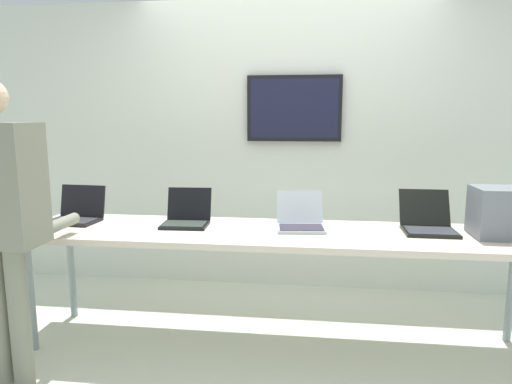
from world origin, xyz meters
The scene contains 9 objects.
ground centered at (0.00, 0.00, -0.02)m, with size 8.00×8.00×0.04m, color beige.
back_wall centered at (0.00, 1.13, 1.25)m, with size 8.00×0.11×2.48m.
workbench centered at (0.00, 0.00, 0.73)m, with size 3.32×0.70×0.78m.
equipment_box centered at (1.41, 0.03, 0.93)m, with size 0.41×0.29×0.30m.
laptop_station_0 centered at (-1.41, 0.11, 0.84)m, with size 0.36×0.31×0.24m.
laptop_station_1 centered at (-0.61, 0.10, 0.84)m, with size 0.31×0.31×0.24m.
laptop_station_2 centered at (0.15, 0.10, 0.83)m, with size 0.34×0.36×0.23m.
laptop_station_3 centered at (0.96, 0.12, 0.84)m, with size 0.32×0.38×0.24m.
person centered at (-1.43, -0.62, 1.03)m, with size 0.45×0.59×1.70m.
Camera 1 is at (0.21, -2.79, 1.50)m, focal length 31.57 mm.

